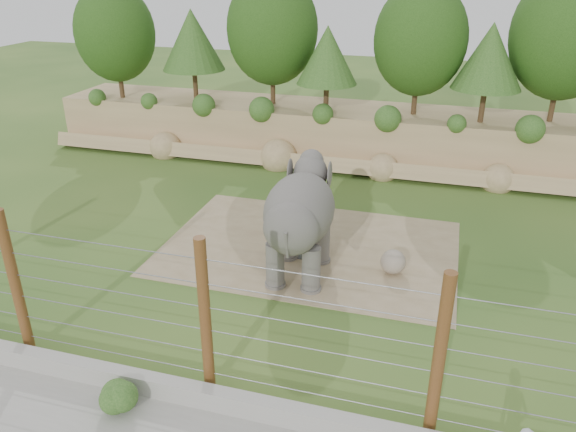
# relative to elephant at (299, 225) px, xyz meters

# --- Properties ---
(ground) EXTENTS (90.00, 90.00, 0.00)m
(ground) POSITION_rel_elephant_xyz_m (-0.59, -1.22, -1.72)
(ground) COLOR #2F5720
(ground) RESTS_ON ground
(back_embankment) EXTENTS (30.00, 5.52, 8.77)m
(back_embankment) POSITION_rel_elephant_xyz_m (-0.00, 11.46, 2.25)
(back_embankment) COLOR #A2855B
(back_embankment) RESTS_ON ground
(dirt_patch) EXTENTS (10.00, 7.00, 0.02)m
(dirt_patch) POSITION_rel_elephant_xyz_m (-0.09, 1.78, -1.71)
(dirt_patch) COLOR #947C57
(dirt_patch) RESTS_ON ground
(drain_grate) EXTENTS (1.00, 0.60, 0.03)m
(drain_grate) POSITION_rel_elephant_xyz_m (-0.12, 1.15, -1.68)
(drain_grate) COLOR #262628
(drain_grate) RESTS_ON dirt_patch
(elephant) EXTENTS (2.09, 4.35, 3.44)m
(elephant) POSITION_rel_elephant_xyz_m (0.00, 0.00, 0.00)
(elephant) COLOR #58534F
(elephant) RESTS_ON ground
(stone_ball) EXTENTS (0.80, 0.80, 0.80)m
(stone_ball) POSITION_rel_elephant_xyz_m (2.87, 0.83, -1.30)
(stone_ball) COLOR gray
(stone_ball) RESTS_ON dirt_patch
(retaining_wall) EXTENTS (26.00, 0.35, 0.50)m
(retaining_wall) POSITION_rel_elephant_xyz_m (-0.59, -6.22, -1.47)
(retaining_wall) COLOR #A19D96
(retaining_wall) RESTS_ON ground
(barrier_fence) EXTENTS (20.26, 0.26, 4.00)m
(barrier_fence) POSITION_rel_elephant_xyz_m (-0.59, -5.72, 0.28)
(barrier_fence) COLOR #5E3218
(barrier_fence) RESTS_ON ground
(walkway_shrub) EXTENTS (0.73, 0.73, 0.73)m
(walkway_shrub) POSITION_rel_elephant_xyz_m (-2.33, -7.02, -1.34)
(walkway_shrub) COLOR #26511A
(walkway_shrub) RESTS_ON walkway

